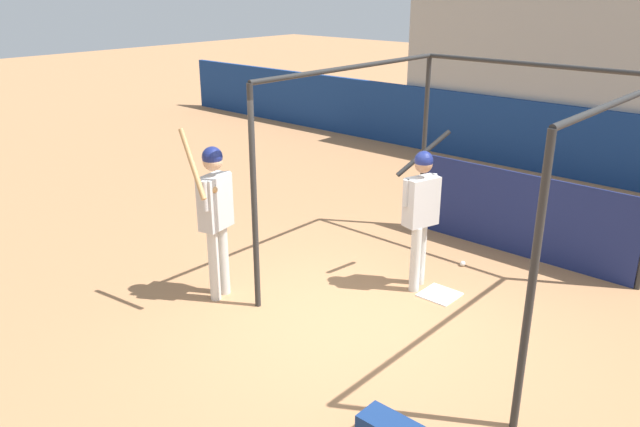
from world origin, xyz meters
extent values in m
plane|color=#A8754C|center=(0.00, 0.00, 0.00)|extent=(60.00, 60.00, 0.00)
cube|color=navy|center=(0.00, 7.29, 0.71)|extent=(24.00, 0.12, 1.43)
cube|color=#9E9E99|center=(0.00, 9.35, 1.74)|extent=(8.70, 4.00, 3.48)
cube|color=#195B33|center=(-3.58, 7.75, 1.48)|extent=(0.45, 0.40, 0.10)
cube|color=#195B33|center=(-3.58, 7.93, 1.71)|extent=(0.45, 0.06, 0.40)
cube|color=#195B33|center=(-3.03, 7.75, 1.48)|extent=(0.45, 0.40, 0.10)
cube|color=#195B33|center=(-3.03, 7.93, 1.71)|extent=(0.45, 0.06, 0.40)
cube|color=#195B33|center=(-2.48, 7.75, 1.48)|extent=(0.45, 0.40, 0.10)
cube|color=#195B33|center=(-2.48, 7.93, 1.71)|extent=(0.45, 0.06, 0.40)
cube|color=#195B33|center=(-1.92, 7.75, 1.48)|extent=(0.45, 0.40, 0.10)
cube|color=#195B33|center=(-1.92, 7.93, 1.71)|extent=(0.45, 0.06, 0.40)
cube|color=#195B33|center=(-1.38, 7.75, 1.48)|extent=(0.45, 0.40, 0.10)
cube|color=#195B33|center=(-1.38, 7.93, 1.71)|extent=(0.45, 0.06, 0.40)
cube|color=#195B33|center=(-0.83, 7.75, 1.48)|extent=(0.45, 0.40, 0.10)
cube|color=#195B33|center=(-0.83, 7.93, 1.71)|extent=(0.45, 0.06, 0.40)
cube|color=#195B33|center=(-0.27, 7.75, 1.48)|extent=(0.45, 0.40, 0.10)
cube|color=#195B33|center=(-0.27, 7.93, 1.71)|extent=(0.45, 0.06, 0.40)
cube|color=#195B33|center=(0.28, 7.75, 1.48)|extent=(0.45, 0.40, 0.10)
cube|color=#195B33|center=(0.28, 7.93, 1.71)|extent=(0.45, 0.06, 0.40)
cube|color=#195B33|center=(-3.58, 8.55, 1.88)|extent=(0.45, 0.40, 0.10)
cube|color=#195B33|center=(-3.58, 8.73, 2.11)|extent=(0.45, 0.06, 0.40)
cube|color=#195B33|center=(-3.03, 8.55, 1.88)|extent=(0.45, 0.40, 0.10)
cube|color=#195B33|center=(-3.03, 8.73, 2.11)|extent=(0.45, 0.06, 0.40)
cube|color=#195B33|center=(-2.48, 8.55, 1.88)|extent=(0.45, 0.40, 0.10)
cube|color=#195B33|center=(-2.48, 8.73, 2.11)|extent=(0.45, 0.06, 0.40)
cube|color=#195B33|center=(-1.92, 8.55, 1.88)|extent=(0.45, 0.40, 0.10)
cube|color=#195B33|center=(-1.92, 8.73, 2.11)|extent=(0.45, 0.06, 0.40)
cube|color=#195B33|center=(-1.38, 8.55, 1.88)|extent=(0.45, 0.40, 0.10)
cube|color=#195B33|center=(-1.38, 8.73, 2.11)|extent=(0.45, 0.06, 0.40)
cube|color=#195B33|center=(-0.83, 8.55, 1.88)|extent=(0.45, 0.40, 0.10)
cube|color=#195B33|center=(-0.83, 8.73, 2.11)|extent=(0.45, 0.06, 0.40)
cube|color=#195B33|center=(-0.27, 8.55, 1.88)|extent=(0.45, 0.40, 0.10)
cube|color=#195B33|center=(-0.27, 8.73, 2.11)|extent=(0.45, 0.06, 0.40)
cube|color=#195B33|center=(0.28, 8.55, 1.88)|extent=(0.45, 0.40, 0.10)
cube|color=#195B33|center=(-3.58, 9.35, 2.28)|extent=(0.45, 0.40, 0.10)
cube|color=#195B33|center=(-3.58, 9.53, 2.51)|extent=(0.45, 0.06, 0.40)
cube|color=#195B33|center=(-3.03, 9.35, 2.28)|extent=(0.45, 0.40, 0.10)
cube|color=#195B33|center=(-3.03, 9.53, 2.51)|extent=(0.45, 0.06, 0.40)
cube|color=#195B33|center=(-2.48, 9.35, 2.28)|extent=(0.45, 0.40, 0.10)
cube|color=#195B33|center=(-2.48, 9.53, 2.51)|extent=(0.45, 0.06, 0.40)
cube|color=#195B33|center=(-1.92, 9.35, 2.28)|extent=(0.45, 0.40, 0.10)
cube|color=#195B33|center=(-1.92, 9.53, 2.51)|extent=(0.45, 0.06, 0.40)
cube|color=#195B33|center=(-1.38, 9.35, 2.28)|extent=(0.45, 0.40, 0.10)
cube|color=#195B33|center=(-1.38, 9.53, 2.51)|extent=(0.45, 0.06, 0.40)
cube|color=#195B33|center=(-0.83, 9.35, 2.28)|extent=(0.45, 0.40, 0.10)
cube|color=#195B33|center=(-0.83, 9.53, 2.51)|extent=(0.45, 0.06, 0.40)
cube|color=#195B33|center=(-0.27, 9.35, 2.28)|extent=(0.45, 0.40, 0.10)
cube|color=#195B33|center=(-0.27, 9.53, 2.51)|extent=(0.45, 0.06, 0.40)
cube|color=#195B33|center=(-3.58, 10.15, 2.68)|extent=(0.45, 0.40, 0.10)
cube|color=#195B33|center=(-3.58, 10.33, 2.91)|extent=(0.45, 0.06, 0.40)
cube|color=#195B33|center=(-3.03, 10.15, 2.68)|extent=(0.45, 0.40, 0.10)
cube|color=#195B33|center=(-3.03, 10.33, 2.91)|extent=(0.45, 0.06, 0.40)
cube|color=#195B33|center=(-2.48, 10.15, 2.68)|extent=(0.45, 0.40, 0.10)
cube|color=#195B33|center=(-2.48, 10.33, 2.91)|extent=(0.45, 0.06, 0.40)
cube|color=#195B33|center=(-1.92, 10.15, 2.68)|extent=(0.45, 0.40, 0.10)
cube|color=#195B33|center=(-1.92, 10.33, 2.91)|extent=(0.45, 0.06, 0.40)
cube|color=#195B33|center=(-1.38, 10.15, 2.68)|extent=(0.45, 0.40, 0.10)
cube|color=#195B33|center=(-1.38, 10.33, 2.91)|extent=(0.45, 0.06, 0.40)
cube|color=#195B33|center=(-0.83, 10.15, 2.68)|extent=(0.45, 0.40, 0.10)
cube|color=#195B33|center=(-0.83, 10.33, 2.91)|extent=(0.45, 0.06, 0.40)
cube|color=#195B33|center=(-0.27, 10.15, 2.68)|extent=(0.45, 0.40, 0.10)
cube|color=#195B33|center=(-3.58, 10.95, 3.08)|extent=(0.45, 0.40, 0.10)
cube|color=#195B33|center=(-3.03, 10.95, 3.08)|extent=(0.45, 0.40, 0.10)
cube|color=#195B33|center=(-2.48, 10.95, 3.08)|extent=(0.45, 0.40, 0.10)
cube|color=#195B33|center=(-1.92, 10.95, 3.08)|extent=(0.45, 0.40, 0.10)
cube|color=#195B33|center=(-1.38, 10.95, 3.08)|extent=(0.45, 0.40, 0.10)
cube|color=#195B33|center=(-0.83, 10.95, 3.08)|extent=(0.45, 0.40, 0.10)
cube|color=#195B33|center=(-0.83, 11.13, 3.31)|extent=(0.45, 0.06, 0.40)
cylinder|color=#282828|center=(-1.10, -0.47, 1.34)|extent=(0.07, 0.07, 2.68)
cylinder|color=#282828|center=(2.20, -0.47, 1.34)|extent=(0.07, 0.07, 2.68)
cylinder|color=#282828|center=(-1.10, 3.07, 1.34)|extent=(0.07, 0.07, 2.68)
cylinder|color=#282828|center=(-1.10, 1.30, 2.68)|extent=(0.06, 3.54, 0.06)
cylinder|color=#282828|center=(2.20, 1.30, 2.68)|extent=(0.06, 3.54, 0.06)
cylinder|color=#282828|center=(0.55, 3.07, 2.68)|extent=(3.30, 0.06, 0.06)
cube|color=navy|center=(0.55, 3.05, 0.61)|extent=(3.23, 0.03, 1.21)
cube|color=white|center=(0.40, 1.23, 0.01)|extent=(0.44, 0.44, 0.02)
cylinder|color=silver|center=(0.08, 1.13, 0.43)|extent=(0.16, 0.16, 0.86)
cylinder|color=silver|center=(0.02, 1.34, 0.43)|extent=(0.16, 0.16, 0.86)
cube|color=#B7B7B7|center=(0.05, 1.23, 1.17)|extent=(0.33, 0.47, 0.61)
sphere|color=#A37556|center=(0.05, 1.23, 1.64)|extent=(0.22, 0.22, 0.22)
sphere|color=navy|center=(0.05, 1.23, 1.69)|extent=(0.23, 0.23, 0.23)
cylinder|color=#B7B7B7|center=(-0.05, 1.03, 1.30)|extent=(0.09, 0.09, 0.34)
cylinder|color=#B7B7B7|center=(0.08, 1.46, 1.30)|extent=(0.09, 0.09, 0.34)
cylinder|color=black|center=(-0.16, 1.56, 1.67)|extent=(0.39, 0.69, 0.55)
sphere|color=black|center=(0.15, 1.40, 1.42)|extent=(0.08, 0.08, 0.08)
cylinder|color=silver|center=(-1.66, -0.52, 0.46)|extent=(0.15, 0.15, 0.92)
cylinder|color=silver|center=(-1.62, -0.70, 0.46)|extent=(0.15, 0.15, 0.92)
cube|color=#B7B7B7|center=(-1.64, -0.61, 1.25)|extent=(0.30, 0.45, 0.65)
sphere|color=tan|center=(-1.64, -0.61, 1.75)|extent=(0.23, 0.23, 0.23)
sphere|color=navy|center=(-1.64, -0.61, 1.80)|extent=(0.24, 0.24, 0.24)
cylinder|color=#B7B7B7|center=(-1.65, -0.39, 1.39)|extent=(0.08, 0.08, 0.36)
cylinder|color=#B7B7B7|center=(-1.55, -0.82, 1.39)|extent=(0.08, 0.08, 0.36)
cylinder|color=#AD7F4C|center=(-1.57, -0.95, 1.80)|extent=(0.54, 0.18, 0.73)
sphere|color=#AD7F4C|center=(-1.51, -0.71, 1.45)|extent=(0.08, 0.08, 0.08)
sphere|color=white|center=(0.18, 2.19, 0.04)|extent=(0.07, 0.07, 0.07)
camera|label=1|loc=(3.93, -4.97, 3.69)|focal=35.00mm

